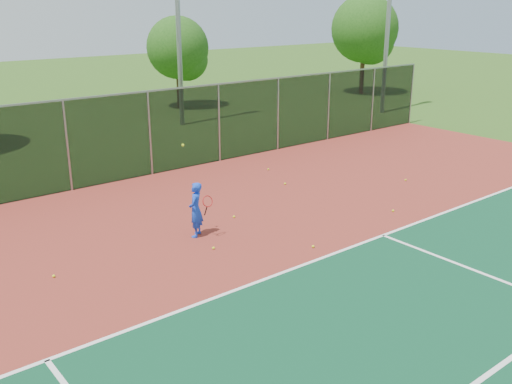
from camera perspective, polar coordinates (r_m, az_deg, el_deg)
ground at (r=12.59m, az=17.42°, el=-10.59°), size 120.00×120.00×0.00m
court_apron at (r=13.64m, az=10.48°, el=-7.64°), size 30.00×20.00×0.02m
fence_back at (r=20.68m, az=-10.58°, el=5.88°), size 30.00×0.06×3.03m
tennis_player at (r=15.07m, az=-6.04°, el=-1.75°), size 0.64×0.73×2.54m
practice_ball_0 at (r=14.47m, az=-4.28°, el=-5.60°), size 0.07×0.07×0.07m
practice_ball_1 at (r=17.44m, az=13.55°, el=-1.83°), size 0.07×0.07×0.07m
practice_ball_3 at (r=16.50m, az=-2.22°, el=-2.48°), size 0.07×0.07×0.07m
practice_ball_4 at (r=19.52m, az=2.92°, el=0.84°), size 0.07×0.07×0.07m
practice_ball_5 at (r=13.80m, az=-19.57°, el=-7.92°), size 0.07×0.07×0.07m
practice_ball_6 at (r=21.22m, az=1.23°, el=2.29°), size 0.07×0.07×0.07m
practice_ball_7 at (r=14.59m, az=5.74°, el=-5.44°), size 0.07×0.07×0.07m
practice_ball_8 at (r=20.60m, az=14.73°, el=1.18°), size 0.07×0.07×0.07m
tree_back_mid at (r=34.38m, az=-7.63°, el=13.84°), size 3.60×3.60×5.29m
tree_back_right at (r=40.25m, az=10.96°, el=15.44°), size 4.46×4.46×6.56m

